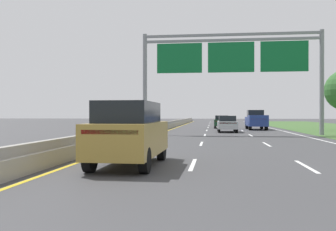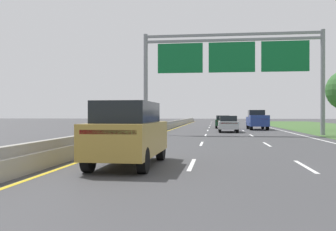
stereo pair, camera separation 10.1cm
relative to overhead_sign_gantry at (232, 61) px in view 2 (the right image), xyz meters
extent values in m
plane|color=#3D3D3F|center=(-0.30, 5.54, -6.15)|extent=(220.00, 220.00, 0.00)
cube|color=white|center=(-2.15, -18.96, -6.14)|extent=(0.14, 3.00, 0.01)
cube|color=white|center=(-2.15, -9.96, -6.14)|extent=(0.14, 3.00, 0.01)
cube|color=white|center=(-2.15, -0.96, -6.14)|extent=(0.14, 3.00, 0.01)
cube|color=white|center=(-2.15, 8.04, -6.14)|extent=(0.14, 3.00, 0.01)
cube|color=white|center=(-2.15, 17.04, -6.14)|extent=(0.14, 3.00, 0.01)
cube|color=white|center=(-2.15, 26.04, -6.14)|extent=(0.14, 3.00, 0.01)
cube|color=white|center=(-2.15, 35.04, -6.14)|extent=(0.14, 3.00, 0.01)
cube|color=white|center=(-2.15, 44.04, -6.14)|extent=(0.14, 3.00, 0.01)
cube|color=white|center=(-2.15, 53.04, -6.14)|extent=(0.14, 3.00, 0.01)
cube|color=white|center=(1.55, -18.96, -6.14)|extent=(0.14, 3.00, 0.01)
cube|color=white|center=(1.55, -9.96, -6.14)|extent=(0.14, 3.00, 0.01)
cube|color=white|center=(1.55, -0.96, -6.14)|extent=(0.14, 3.00, 0.01)
cube|color=white|center=(1.55, 8.04, -6.14)|extent=(0.14, 3.00, 0.01)
cube|color=white|center=(1.55, 17.04, -6.14)|extent=(0.14, 3.00, 0.01)
cube|color=white|center=(1.55, 26.04, -6.14)|extent=(0.14, 3.00, 0.01)
cube|color=white|center=(1.55, 35.04, -6.14)|extent=(0.14, 3.00, 0.01)
cube|color=white|center=(1.55, 44.04, -6.14)|extent=(0.14, 3.00, 0.01)
cube|color=white|center=(1.55, 53.04, -6.14)|extent=(0.14, 3.00, 0.01)
cube|color=white|center=(5.60, 5.54, -6.14)|extent=(0.16, 106.00, 0.01)
cube|color=gold|center=(-6.20, 5.54, -6.14)|extent=(0.16, 106.00, 0.01)
cube|color=#99968E|center=(-6.90, 5.54, -5.87)|extent=(0.60, 110.00, 0.55)
cube|color=#99968E|center=(-6.90, 5.54, -5.45)|extent=(0.25, 110.00, 0.30)
cylinder|color=gray|center=(-7.35, 0.09, -1.82)|extent=(0.36, 0.36, 8.65)
cylinder|color=gray|center=(7.35, 0.09, -1.82)|extent=(0.36, 0.36, 8.65)
cube|color=gray|center=(0.00, 0.09, 2.28)|extent=(14.70, 0.24, 0.20)
cube|color=gray|center=(0.00, 0.09, 1.83)|extent=(14.70, 0.24, 0.20)
cube|color=#0C602D|center=(-4.33, -0.09, 0.34)|extent=(3.83, 0.12, 2.52)
cube|color=#0C602D|center=(0.00, -0.09, 0.34)|extent=(3.83, 0.12, 2.52)
cube|color=#0C602D|center=(4.33, -0.09, 0.34)|extent=(3.83, 0.12, 2.52)
cube|color=navy|center=(3.30, 10.90, -5.23)|extent=(2.03, 5.41, 1.00)
cube|color=black|center=(3.29, 11.75, -4.34)|extent=(1.73, 1.91, 0.78)
cube|color=#B21414|center=(3.31, 8.24, -4.93)|extent=(1.68, 0.09, 0.12)
cube|color=navy|center=(3.31, 9.17, -4.63)|extent=(2.01, 1.96, 0.20)
cylinder|color=black|center=(2.44, 12.73, -5.73)|extent=(0.30, 0.84, 0.84)
cylinder|color=black|center=(4.14, 12.74, -5.73)|extent=(0.30, 0.84, 0.84)
cylinder|color=black|center=(2.46, 9.05, -5.73)|extent=(0.30, 0.84, 0.84)
cylinder|color=black|center=(4.16, 9.06, -5.73)|extent=(0.30, 0.84, 0.84)
cube|color=#193D23|center=(-0.44, 15.05, -5.46)|extent=(1.87, 4.42, 0.72)
cube|color=black|center=(-0.44, 15.00, -4.84)|extent=(1.59, 2.32, 0.52)
cube|color=#B21414|center=(-0.46, 12.89, -5.24)|extent=(1.53, 0.10, 0.12)
cylinder|color=black|center=(-1.22, 16.55, -5.82)|extent=(0.23, 0.66, 0.66)
cylinder|color=black|center=(0.38, 16.53, -5.82)|extent=(0.23, 0.66, 0.66)
cylinder|color=black|center=(-1.25, 13.56, -5.82)|extent=(0.23, 0.66, 0.66)
cylinder|color=black|center=(0.35, 13.54, -5.82)|extent=(0.23, 0.66, 0.66)
cube|color=#B2B5BA|center=(-0.13, 4.69, -5.46)|extent=(1.84, 4.41, 0.72)
cube|color=black|center=(-0.13, 4.64, -4.84)|extent=(1.58, 2.31, 0.52)
cube|color=#B21414|center=(-0.12, 2.53, -5.24)|extent=(1.53, 0.09, 0.12)
cylinder|color=black|center=(-0.94, 6.18, -5.82)|extent=(0.22, 0.66, 0.66)
cylinder|color=black|center=(0.66, 6.19, -5.82)|extent=(0.22, 0.66, 0.66)
cylinder|color=black|center=(-0.93, 3.19, -5.82)|extent=(0.22, 0.66, 0.66)
cylinder|color=black|center=(0.67, 3.19, -5.82)|extent=(0.22, 0.66, 0.66)
cube|color=#A38438|center=(-4.21, -19.45, -5.24)|extent=(1.95, 4.72, 1.05)
cube|color=black|center=(-4.22, -19.60, -4.38)|extent=(1.67, 3.02, 0.68)
cube|color=#B21414|center=(-4.24, -21.76, -4.93)|extent=(1.60, 0.10, 0.12)
cylinder|color=black|center=(-5.02, -17.84, -5.77)|extent=(0.27, 0.76, 0.76)
cylinder|color=black|center=(-3.38, -17.86, -5.77)|extent=(0.27, 0.76, 0.76)
cylinder|color=black|center=(-5.05, -21.03, -5.77)|extent=(0.27, 0.76, 0.76)
cylinder|color=black|center=(-3.41, -21.05, -5.77)|extent=(0.27, 0.76, 0.76)
camera|label=1|loc=(-1.46, -31.50, -4.45)|focal=39.61mm
camera|label=2|loc=(-1.36, -31.48, -4.45)|focal=39.61mm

